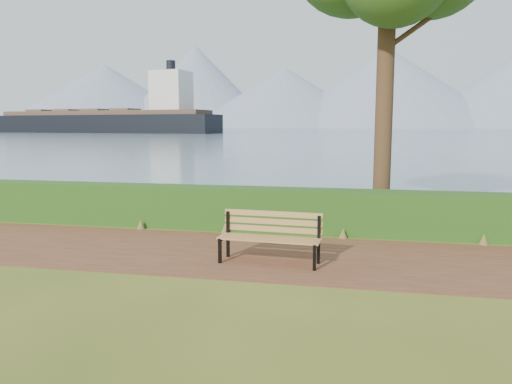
# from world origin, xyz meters

# --- Properties ---
(ground) EXTENTS (140.00, 140.00, 0.00)m
(ground) POSITION_xyz_m (0.00, 0.00, 0.00)
(ground) COLOR #425718
(ground) RESTS_ON ground
(path) EXTENTS (40.00, 3.40, 0.01)m
(path) POSITION_xyz_m (0.00, 0.30, 0.01)
(path) COLOR #502F1B
(path) RESTS_ON ground
(hedge) EXTENTS (32.00, 0.85, 1.00)m
(hedge) POSITION_xyz_m (0.00, 2.60, 0.50)
(hedge) COLOR #1B4313
(hedge) RESTS_ON ground
(water) EXTENTS (700.00, 510.00, 0.00)m
(water) POSITION_xyz_m (0.00, 260.00, 0.01)
(water) COLOR #4A6378
(water) RESTS_ON ground
(mountains) EXTENTS (585.00, 190.00, 70.00)m
(mountains) POSITION_xyz_m (-9.17, 406.05, 27.70)
(mountains) COLOR gray
(mountains) RESTS_ON ground
(bench) EXTENTS (1.88, 0.67, 0.93)m
(bench) POSITION_xyz_m (0.37, -0.18, 0.53)
(bench) COLOR black
(bench) RESTS_ON ground
(cargo_ship) EXTENTS (76.47, 23.13, 22.93)m
(cargo_ship) POSITION_xyz_m (-73.69, 132.91, 3.42)
(cargo_ship) COLOR black
(cargo_ship) RESTS_ON ground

